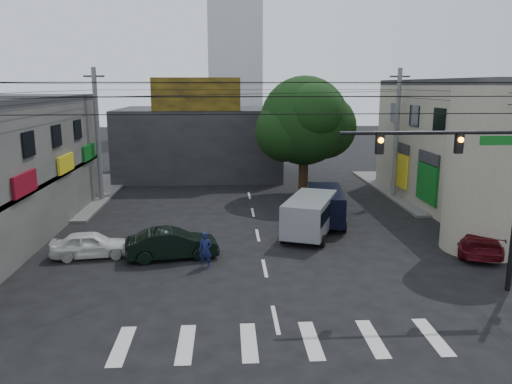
{
  "coord_description": "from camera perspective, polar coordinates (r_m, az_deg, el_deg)",
  "views": [
    {
      "loc": [
        -1.63,
        -19.01,
        8.03
      ],
      "look_at": [
        -0.27,
        4.0,
        3.07
      ],
      "focal_mm": 35.0,
      "sensor_mm": 36.0,
      "label": 1
    }
  ],
  "objects": [
    {
      "name": "ground",
      "position": [
        20.7,
        1.42,
        -10.68
      ],
      "size": [
        160.0,
        160.0,
        0.0
      ],
      "primitive_type": "plane",
      "color": "black",
      "rests_on": "ground"
    },
    {
      "name": "sidewalk_far_left",
      "position": [
        41.24,
        -26.69,
        -0.29
      ],
      "size": [
        16.0,
        16.0,
        0.15
      ],
      "primitive_type": "cube",
      "color": "#514F4C",
      "rests_on": "ground"
    },
    {
      "name": "sidewalk_far_right",
      "position": [
        42.64,
        24.1,
        0.32
      ],
      "size": [
        16.0,
        16.0,
        0.15
      ],
      "primitive_type": "cube",
      "color": "#514F4C",
      "rests_on": "ground"
    },
    {
      "name": "corner_column",
      "position": [
        26.55,
        25.08,
        2.27
      ],
      "size": [
        4.0,
        4.0,
        8.0
      ],
      "primitive_type": "cylinder",
      "color": "gray",
      "rests_on": "ground"
    },
    {
      "name": "building_far",
      "position": [
        45.35,
        -6.39,
        5.71
      ],
      "size": [
        14.0,
        10.0,
        6.0
      ],
      "primitive_type": "cube",
      "color": "#232326",
      "rests_on": "ground"
    },
    {
      "name": "billboard",
      "position": [
        40.19,
        -6.89,
        11.02
      ],
      "size": [
        7.0,
        0.3,
        2.6
      ],
      "primitive_type": "cube",
      "color": "olive",
      "rests_on": "building_far"
    },
    {
      "name": "tower_distant",
      "position": [
        90.11,
        -2.47,
        21.06
      ],
      "size": [
        9.0,
        9.0,
        44.0
      ],
      "primitive_type": "cube",
      "color": "silver",
      "rests_on": "ground"
    },
    {
      "name": "street_tree",
      "position": [
        36.54,
        5.54,
        8.08
      ],
      "size": [
        6.4,
        6.4,
        8.7
      ],
      "color": "black",
      "rests_on": "ground"
    },
    {
      "name": "traffic_gantry",
      "position": [
        20.59,
        24.02,
        2.15
      ],
      "size": [
        7.1,
        0.35,
        7.2
      ],
      "color": "black",
      "rests_on": "ground"
    },
    {
      "name": "utility_pole_far_left",
      "position": [
        36.28,
        -17.63,
        6.16
      ],
      "size": [
        0.32,
        0.32,
        9.2
      ],
      "primitive_type": "cylinder",
      "color": "#59595B",
      "rests_on": "ground"
    },
    {
      "name": "utility_pole_far_right",
      "position": [
        37.21,
        15.76,
        6.41
      ],
      "size": [
        0.32,
        0.32,
        9.2
      ],
      "primitive_type": "cylinder",
      "color": "#59595B",
      "rests_on": "ground"
    },
    {
      "name": "dark_sedan",
      "position": [
        23.91,
        -9.58,
        -5.86
      ],
      "size": [
        3.0,
        4.83,
        1.42
      ],
      "primitive_type": "imported",
      "rotation": [
        0.0,
        0.0,
        1.75
      ],
      "color": "black",
      "rests_on": "ground"
    },
    {
      "name": "white_compact",
      "position": [
        25.03,
        -18.35,
        -5.7
      ],
      "size": [
        2.34,
        4.01,
        1.25
      ],
      "primitive_type": "imported",
      "rotation": [
        0.0,
        0.0,
        1.69
      ],
      "color": "silver",
      "rests_on": "ground"
    },
    {
      "name": "maroon_sedan",
      "position": [
        26.8,
        23.77,
        -4.78
      ],
      "size": [
        4.72,
        5.98,
        1.41
      ],
      "primitive_type": "imported",
      "rotation": [
        0.0,
        0.0,
        2.84
      ],
      "color": "#4D0B11",
      "rests_on": "ground"
    },
    {
      "name": "silver_minivan",
      "position": [
        27.06,
        6.17,
        -2.84
      ],
      "size": [
        6.35,
        5.43,
        2.13
      ],
      "primitive_type": null,
      "rotation": [
        0.0,
        0.0,
        1.2
      ],
      "color": "#919598",
      "rests_on": "ground"
    },
    {
      "name": "navy_van",
      "position": [
        29.57,
        7.93,
        -1.71
      ],
      "size": [
        5.54,
        3.24,
        2.01
      ],
      "primitive_type": null,
      "rotation": [
        0.0,
        0.0,
        1.44
      ],
      "color": "black",
      "rests_on": "ground"
    },
    {
      "name": "traffic_officer",
      "position": [
        22.48,
        -5.81,
        -6.63
      ],
      "size": [
        0.66,
        0.49,
        1.63
      ],
      "primitive_type": "imported",
      "rotation": [
        0.0,
        0.0,
        -0.08
      ],
      "color": "#121941",
      "rests_on": "ground"
    }
  ]
}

